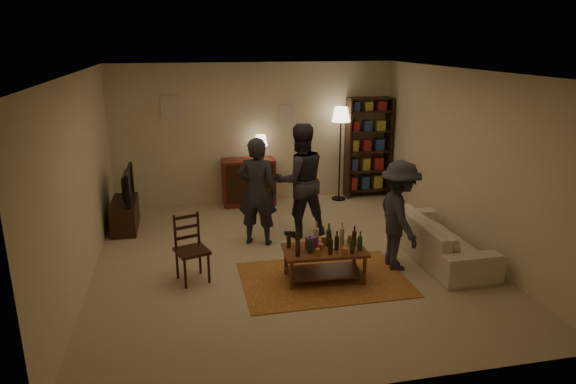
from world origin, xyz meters
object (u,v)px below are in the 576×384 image
object	(u,v)px
person_right	(300,180)
person_by_sofa	(399,216)
coffee_table	(324,252)
dining_chair	(190,246)
tv_stand	(125,207)
floor_lamp	(341,121)
dresser	(249,181)
sofa	(439,238)
bookshelf	(368,147)
person_left	(257,192)

from	to	relation	value
person_right	person_by_sofa	distance (m)	1.88
coffee_table	dining_chair	bearing A→B (deg)	167.40
coffee_table	person_right	world-z (taller)	person_right
person_by_sofa	person_right	bearing A→B (deg)	36.36
tv_stand	floor_lamp	world-z (taller)	floor_lamp
floor_lamp	person_by_sofa	xyz separation A→B (m)	(-0.17, -3.25, -0.81)
coffee_table	person_by_sofa	xyz separation A→B (m)	(1.11, 0.17, 0.37)
dining_chair	dresser	xyz separation A→B (m)	(1.22, 3.09, -0.01)
sofa	person_right	distance (m)	2.34
bookshelf	floor_lamp	distance (m)	0.85
bookshelf	sofa	distance (m)	3.26
person_left	floor_lamp	bearing A→B (deg)	-113.46
dresser	floor_lamp	world-z (taller)	floor_lamp
tv_stand	person_left	distance (m)	2.42
person_right	person_by_sofa	world-z (taller)	person_right
bookshelf	floor_lamp	bearing A→B (deg)	-168.32
dresser	bookshelf	bearing A→B (deg)	1.57
dresser	tv_stand	bearing A→B (deg)	-157.93
tv_stand	dresser	world-z (taller)	dresser
person_by_sofa	bookshelf	bearing A→B (deg)	-11.09
tv_stand	coffee_table	bearing A→B (deg)	-42.75
dresser	person_left	bearing A→B (deg)	-94.15
dresser	bookshelf	size ratio (longest dim) A/B	0.67
tv_stand	dining_chair	bearing A→B (deg)	-64.55
coffee_table	dining_chair	world-z (taller)	dining_chair
dresser	person_left	world-z (taller)	person_left
tv_stand	person_right	distance (m)	3.02
dresser	person_right	bearing A→B (deg)	-71.47
bookshelf	person_by_sofa	xyz separation A→B (m)	(-0.80, -3.38, -0.26)
floor_lamp	person_right	xyz separation A→B (m)	(-1.22, -1.70, -0.66)
person_right	floor_lamp	bearing A→B (deg)	-133.09
person_by_sofa	sofa	bearing A→B (deg)	-73.17
dresser	floor_lamp	xyz separation A→B (m)	(1.81, -0.06, 1.11)
coffee_table	person_right	size ratio (longest dim) A/B	0.60
tv_stand	bookshelf	distance (m)	4.84
person_left	person_by_sofa	size ratio (longest dim) A/B	1.10
bookshelf	tv_stand	bearing A→B (deg)	-168.20
bookshelf	floor_lamp	xyz separation A→B (m)	(-0.63, -0.13, 0.55)
coffee_table	person_by_sofa	world-z (taller)	person_by_sofa
tv_stand	sofa	bearing A→B (deg)	-25.34
dining_chair	sofa	size ratio (longest dim) A/B	0.44
sofa	person_right	size ratio (longest dim) A/B	1.12
dining_chair	bookshelf	xyz separation A→B (m)	(3.65, 3.16, 0.55)
dining_chair	person_by_sofa	world-z (taller)	person_by_sofa
floor_lamp	sofa	xyz separation A→B (m)	(0.58, -3.05, -1.28)
bookshelf	person_right	xyz separation A→B (m)	(-1.85, -1.83, -0.11)
coffee_table	person_right	xyz separation A→B (m)	(0.06, 1.72, 0.52)
person_left	person_right	bearing A→B (deg)	-139.54
dining_chair	person_right	xyz separation A→B (m)	(1.81, 1.33, 0.44)
floor_lamp	person_right	size ratio (longest dim) A/B	1.00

